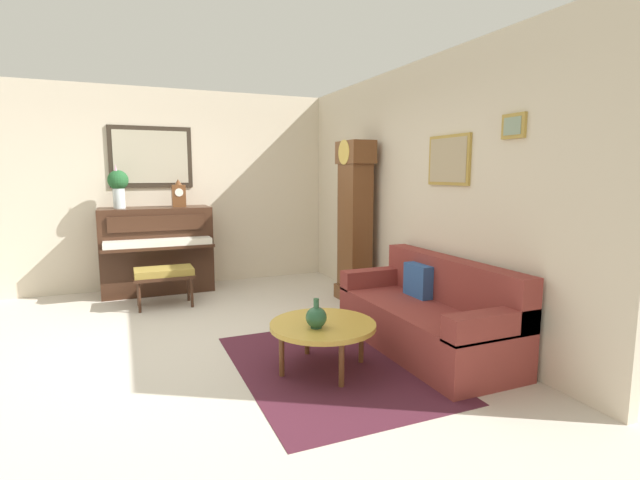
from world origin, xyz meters
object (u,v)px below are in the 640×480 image
object	(u,v)px
mantel_clock	(179,194)
flower_vase	(118,184)
piano_bench	(164,274)
coffee_table	(323,326)
couch	(428,316)
grandfather_clock	(355,226)
piano	(157,249)
green_jug	(316,317)

from	to	relation	value
mantel_clock	flower_vase	world-z (taller)	flower_vase
piano_bench	coffee_table	size ratio (longest dim) A/B	0.80
mantel_clock	coffee_table	bearing A→B (deg)	12.78
couch	coffee_table	xyz separation A→B (m)	(0.05, -1.09, 0.06)
mantel_clock	grandfather_clock	bearing A→B (deg)	53.61
coffee_table	piano_bench	bearing A→B (deg)	-157.08
piano	grandfather_clock	size ratio (longest dim) A/B	0.71
flower_vase	green_jug	size ratio (longest dim) A/B	2.42
green_jug	couch	bearing A→B (deg)	96.86
coffee_table	flower_vase	distance (m)	3.78
couch	green_jug	bearing A→B (deg)	-83.14
piano	green_jug	xyz separation A→B (m)	(3.38, 0.96, -0.10)
green_jug	mantel_clock	bearing A→B (deg)	-169.13
piano_bench	mantel_clock	bearing A→B (deg)	159.80
grandfather_clock	coffee_table	xyz separation A→B (m)	(1.83, -1.23, -0.59)
piano	coffee_table	bearing A→B (deg)	17.88
mantel_clock	flower_vase	bearing A→B (deg)	-90.04
piano	couch	bearing A→B (deg)	33.55
coffee_table	flower_vase	xyz separation A→B (m)	(-3.29, -1.50, 1.11)
grandfather_clock	couch	size ratio (longest dim) A/B	1.07
piano	coffee_table	distance (m)	3.46
piano_bench	grandfather_clock	size ratio (longest dim) A/B	0.34
grandfather_clock	coffee_table	bearing A→B (deg)	-33.77
grandfather_clock	flower_vase	xyz separation A→B (m)	(-1.45, -2.73, 0.52)
couch	flower_vase	bearing A→B (deg)	-141.35
flower_vase	green_jug	bearing A→B (deg)	22.57
couch	coffee_table	world-z (taller)	couch
coffee_table	green_jug	bearing A→B (deg)	-46.65
grandfather_clock	mantel_clock	size ratio (longest dim) A/B	5.34
coffee_table	green_jug	xyz separation A→B (m)	(0.09, -0.10, 0.12)
coffee_table	mantel_clock	world-z (taller)	mantel_clock
couch	flower_vase	xyz separation A→B (m)	(-3.24, -2.59, 1.17)
green_jug	coffee_table	bearing A→B (deg)	133.35
mantel_clock	green_jug	world-z (taller)	mantel_clock
piano_bench	grandfather_clock	distance (m)	2.43
couch	mantel_clock	xyz separation A→B (m)	(-3.24, -1.83, 1.02)
coffee_table	grandfather_clock	bearing A→B (deg)	146.23
mantel_clock	couch	bearing A→B (deg)	29.52
piano	grandfather_clock	world-z (taller)	grandfather_clock
flower_vase	grandfather_clock	bearing A→B (deg)	61.95
piano_bench	mantel_clock	world-z (taller)	mantel_clock
piano_bench	mantel_clock	distance (m)	1.27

